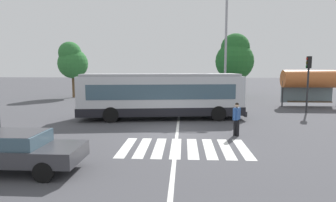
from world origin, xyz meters
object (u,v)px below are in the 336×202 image
object	(u,v)px
pedestrian_crossing_street	(237,117)
parked_car_silver	(137,95)
city_transit_bus	(161,96)
foreground_sedan	(14,149)
background_tree_left	(72,61)
parked_car_blue	(165,95)
bus_stop_shelter	(311,80)
parked_car_teal	(193,95)
background_tree_right	(235,57)
twin_arm_street_lamp	(226,39)
traffic_light_far_corner	(308,75)

from	to	relation	value
pedestrian_crossing_street	parked_car_silver	size ratio (longest dim) A/B	0.38
city_transit_bus	foreground_sedan	distance (m)	11.11
parked_car_silver	background_tree_left	size ratio (longest dim) A/B	0.71
parked_car_blue	bus_stop_shelter	size ratio (longest dim) A/B	0.95
parked_car_teal	background_tree_left	size ratio (longest dim) A/B	0.73
pedestrian_crossing_street	background_tree_right	xyz separation A→B (m)	(3.13, 19.23, 3.64)
pedestrian_crossing_street	parked_car_teal	xyz separation A→B (m)	(-1.84, 13.36, -0.20)
bus_stop_shelter	twin_arm_street_lamp	world-z (taller)	twin_arm_street_lamp
pedestrian_crossing_street	background_tree_left	world-z (taller)	background_tree_left
background_tree_right	city_transit_bus	bearing A→B (deg)	-116.91
foreground_sedan	traffic_light_far_corner	xyz separation A→B (m)	(15.12, 13.36, 2.15)
pedestrian_crossing_street	bus_stop_shelter	distance (m)	14.15
parked_car_blue	foreground_sedan	bearing A→B (deg)	-100.99
twin_arm_street_lamp	background_tree_right	bearing A→B (deg)	75.36
pedestrian_crossing_street	traffic_light_far_corner	xyz separation A→B (m)	(6.73, 7.84, 1.95)
foreground_sedan	bus_stop_shelter	xyz separation A→B (m)	(16.80, 16.82, 1.65)
city_transit_bus	parked_car_silver	bearing A→B (deg)	108.99
parked_car_blue	twin_arm_street_lamp	distance (m)	8.27
foreground_sedan	background_tree_right	bearing A→B (deg)	65.05
background_tree_left	background_tree_right	distance (m)	18.64
pedestrian_crossing_street	background_tree_right	size ratio (longest dim) A/B	0.23
foreground_sedan	parked_car_blue	distance (m)	19.91
twin_arm_street_lamp	background_tree_right	distance (m)	9.10
city_transit_bus	twin_arm_street_lamp	size ratio (longest dim) A/B	1.16
foreground_sedan	traffic_light_far_corner	world-z (taller)	traffic_light_far_corner
foreground_sedan	background_tree_right	xyz separation A→B (m)	(11.52, 24.76, 3.84)
parked_car_blue	traffic_light_far_corner	distance (m)	13.08
foreground_sedan	bus_stop_shelter	world-z (taller)	bus_stop_shelter
foreground_sedan	traffic_light_far_corner	bearing A→B (deg)	41.47
city_transit_bus	twin_arm_street_lamp	xyz separation A→B (m)	(5.08, 5.78, 4.32)
background_tree_left	background_tree_right	size ratio (longest dim) A/B	0.87
city_transit_bus	parked_car_silver	world-z (taller)	city_transit_bus
twin_arm_street_lamp	parked_car_blue	bearing A→B (deg)	147.24
bus_stop_shelter	twin_arm_street_lamp	xyz separation A→B (m)	(-7.55, -0.77, 3.49)
city_transit_bus	twin_arm_street_lamp	bearing A→B (deg)	48.67
background_tree_left	foreground_sedan	bearing A→B (deg)	-73.16
bus_stop_shelter	twin_arm_street_lamp	distance (m)	8.36
parked_car_blue	twin_arm_street_lamp	size ratio (longest dim) A/B	0.48
bus_stop_shelter	background_tree_left	size ratio (longest dim) A/B	0.76
foreground_sedan	traffic_light_far_corner	distance (m)	20.29
foreground_sedan	parked_car_blue	xyz separation A→B (m)	(3.80, 19.55, 0.00)
background_tree_left	bus_stop_shelter	bearing A→B (deg)	-15.30
background_tree_right	parked_car_blue	bearing A→B (deg)	-146.00
parked_car_teal	twin_arm_street_lamp	bearing A→B (deg)	-46.58
parked_car_silver	city_transit_bus	bearing A→B (deg)	-71.01
parked_car_blue	parked_car_teal	bearing A→B (deg)	-13.51
traffic_light_far_corner	twin_arm_street_lamp	size ratio (longest dim) A/B	0.44
pedestrian_crossing_street	foreground_sedan	bearing A→B (deg)	-146.65
parked_car_silver	bus_stop_shelter	distance (m)	16.00
twin_arm_street_lamp	bus_stop_shelter	bearing A→B (deg)	5.83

